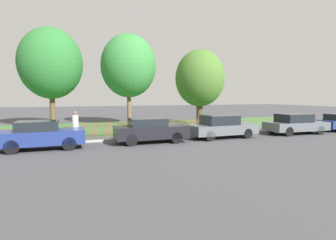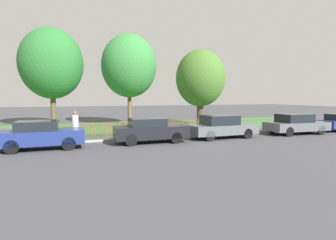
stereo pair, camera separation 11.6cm
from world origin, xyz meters
name	(u,v)px [view 1 (the left image)]	position (x,y,z in m)	size (l,w,h in m)	color
ground_plane	(180,137)	(0.00, 0.00, 0.00)	(120.00, 120.00, 0.00)	#424247
kerb_stone	(180,136)	(0.00, 0.10, 0.06)	(40.05, 0.20, 0.12)	#9E998E
grass_strip	(150,126)	(0.00, 7.02, 0.01)	(40.05, 9.74, 0.01)	#3D7033
park_fence	(169,126)	(0.00, 2.16, 0.49)	(40.05, 0.05, 0.99)	brown
parked_car_black_saloon	(42,135)	(-8.07, -1.26, 0.75)	(4.04, 1.66, 1.45)	navy
parked_car_navy_estate	(150,130)	(-2.36, -1.20, 0.73)	(4.22, 1.77, 1.42)	black
parked_car_red_compact	(222,127)	(2.43, -1.11, 0.74)	(4.45, 1.88, 1.47)	#51565B
parked_car_white_van	(295,124)	(8.36, -1.30, 0.73)	(4.48, 1.99, 1.44)	#51565B
covered_motorcycle	(153,127)	(-1.47, 1.30, 0.62)	(2.01, 0.79, 1.01)	black
tree_nearest_kerb	(51,64)	(-8.25, 9.69, 5.54)	(5.37, 5.37, 8.65)	brown
tree_behind_motorcycle	(129,66)	(-1.54, 8.88, 5.51)	(5.11, 5.11, 8.46)	brown
tree_mid_park	(200,78)	(4.53, 6.19, 4.33)	(4.52, 4.52, 6.95)	#473828
pedestrian_near_fence	(75,124)	(-6.44, 0.69, 1.03)	(0.51, 0.51, 1.82)	#2D3351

